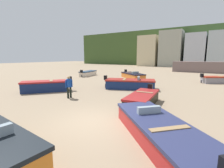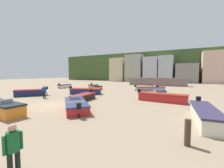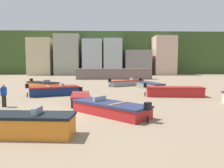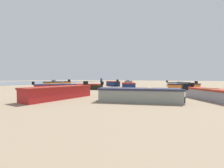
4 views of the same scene
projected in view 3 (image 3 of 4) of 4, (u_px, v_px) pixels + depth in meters
name	position (u px, v px, depth m)	size (l,w,h in m)	color
ground_plane	(60.00, 114.00, 13.14)	(160.00, 160.00, 0.00)	gray
headland_hill	(96.00, 55.00, 78.25)	(90.00, 32.00, 12.23)	#395227
harbor_pier	(114.00, 74.00, 43.09)	(14.58, 2.40, 2.07)	#725E5C
townhouse_far_left	(41.00, 57.00, 59.03)	(6.02, 6.28, 9.69)	beige
townhouse_left	(67.00, 55.00, 58.68)	(6.41, 5.08, 10.72)	#9D9F8E
townhouse_centre	(93.00, 57.00, 59.67)	(5.18, 6.42, 9.48)	#B2B8C2
townhouse_centre_right	(112.00, 57.00, 59.85)	(4.85, 6.34, 9.66)	#AAB7BE
townhouse_right	(137.00, 63.00, 59.67)	(6.97, 5.15, 6.65)	gray
townhouse_far_right	(164.00, 56.00, 60.51)	(5.70, 6.58, 10.40)	beige
boat_grey_1	(150.00, 86.00, 25.62)	(2.53, 5.29, 1.17)	gray
boat_orange_2	(43.00, 85.00, 27.78)	(4.60, 4.16, 1.06)	orange
boat_red_4	(174.00, 92.00, 20.20)	(5.46, 2.01, 1.22)	red
boat_red_5	(110.00, 108.00, 12.99)	(4.76, 4.73, 1.05)	#B02123
boat_navy_7	(54.00, 91.00, 20.94)	(4.83, 3.24, 1.20)	navy
boat_orange_8	(19.00, 125.00, 9.14)	(4.91, 1.82, 1.26)	orange
boat_grey_9	(126.00, 83.00, 29.92)	(5.12, 3.71, 1.10)	gray
boat_black_10	(81.00, 99.00, 16.66)	(1.69, 3.96, 1.06)	black
beach_walker_distant	(4.00, 93.00, 15.28)	(0.44, 0.52, 1.62)	black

